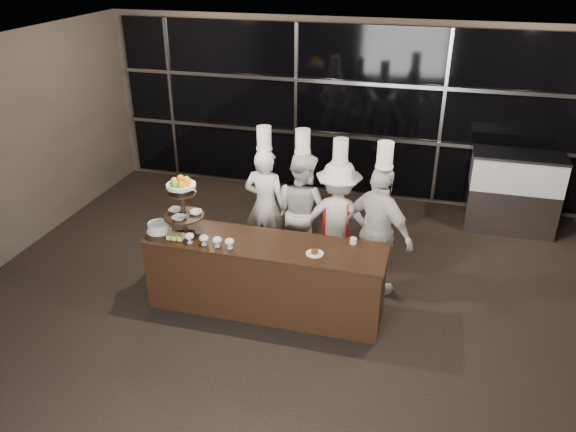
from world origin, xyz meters
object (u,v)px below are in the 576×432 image
(chef_c, at_px, (338,218))
(display_case, at_px, (514,189))
(buffet_counter, at_px, (265,276))
(chef_d, at_px, (379,231))
(layer_cake, at_px, (159,227))
(chef_a, at_px, (265,204))
(display_stand, at_px, (182,201))
(chef_b, at_px, (302,209))

(chef_c, bearing_deg, display_case, 38.80)
(buffet_counter, bearing_deg, display_case, 44.63)
(display_case, height_order, chef_d, chef_d)
(buffet_counter, xyz_separation_m, display_case, (3.03, 2.99, 0.22))
(layer_cake, relative_size, chef_a, 0.15)
(buffet_counter, xyz_separation_m, chef_a, (-0.35, 1.16, 0.38))
(buffet_counter, relative_size, display_stand, 3.81)
(chef_a, height_order, chef_b, chef_a)
(display_stand, xyz_separation_m, chef_a, (0.65, 1.16, -0.49))
(layer_cake, relative_size, chef_c, 0.16)
(display_case, bearing_deg, layer_cake, -145.04)
(chef_a, bearing_deg, chef_d, -15.68)
(chef_b, distance_m, chef_c, 0.51)
(layer_cake, bearing_deg, buffet_counter, 2.17)
(display_stand, distance_m, chef_a, 1.41)
(display_stand, height_order, display_case, display_stand)
(display_case, relative_size, chef_c, 0.71)
(buffet_counter, height_order, chef_b, chef_b)
(buffet_counter, bearing_deg, chef_b, 82.31)
(display_case, bearing_deg, chef_a, -151.50)
(chef_a, xyz_separation_m, chef_c, (1.01, -0.07, -0.05))
(chef_a, bearing_deg, buffet_counter, -73.24)
(layer_cake, relative_size, display_case, 0.23)
(layer_cake, xyz_separation_m, chef_c, (1.98, 1.14, -0.17))
(layer_cake, height_order, chef_c, chef_c)
(chef_a, height_order, chef_d, chef_d)
(chef_a, bearing_deg, layer_cake, -128.81)
(display_stand, bearing_deg, display_case, 36.58)
(chef_b, xyz_separation_m, chef_d, (1.08, -0.47, 0.04))
(buffet_counter, xyz_separation_m, display_stand, (-1.00, -0.00, 0.87))
(display_stand, bearing_deg, chef_a, 60.57)
(buffet_counter, xyz_separation_m, chef_c, (0.66, 1.09, 0.34))
(chef_a, bearing_deg, display_case, 28.50)
(buffet_counter, height_order, chef_a, chef_a)
(layer_cake, bearing_deg, display_case, 34.96)
(layer_cake, distance_m, chef_b, 1.93)
(chef_b, xyz_separation_m, chef_c, (0.50, -0.09, -0.03))
(buffet_counter, xyz_separation_m, chef_b, (0.16, 1.18, 0.37))
(buffet_counter, xyz_separation_m, layer_cake, (-1.32, -0.05, 0.51))
(layer_cake, height_order, display_case, display_case)
(display_stand, distance_m, display_case, 5.06)
(display_stand, relative_size, chef_c, 0.39)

